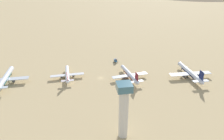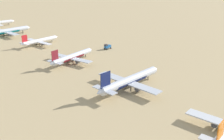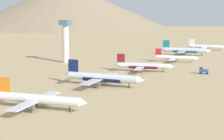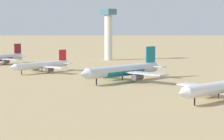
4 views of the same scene
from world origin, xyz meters
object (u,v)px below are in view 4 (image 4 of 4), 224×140
at_px(parked_jet_4, 124,70).
at_px(control_tower, 108,32).
at_px(parked_jet_5, 222,87).
at_px(parked_jet_3, 42,65).

distance_m(parked_jet_4, control_tower, 108.30).
xyz_separation_m(parked_jet_4, control_tower, (-72.46, -79.42, 13.09)).
distance_m(parked_jet_4, parked_jet_5, 49.86).
distance_m(parked_jet_3, parked_jet_5, 96.89).
height_order(parked_jet_3, control_tower, control_tower).
distance_m(parked_jet_3, parked_jet_4, 47.98).
bearing_deg(parked_jet_3, parked_jet_4, 91.93).
bearing_deg(control_tower, parked_jet_5, 56.53).
bearing_deg(parked_jet_4, parked_jet_5, 76.05).
height_order(parked_jet_4, control_tower, control_tower).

